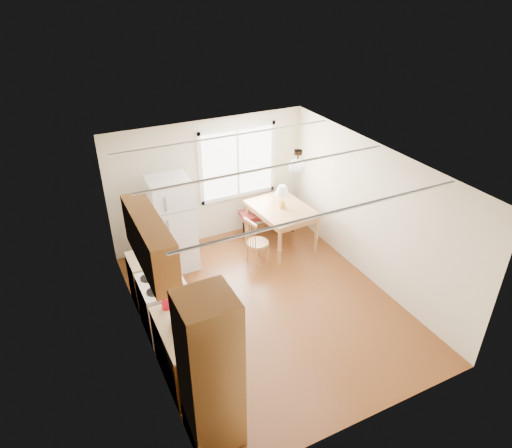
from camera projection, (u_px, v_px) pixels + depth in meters
room_shell at (269, 242)px, 7.03m from camera, size 4.60×5.60×2.62m
kitchen_run at (177, 321)px, 6.08m from camera, size 0.65×3.40×2.20m
window_unit at (238, 163)px, 9.04m from camera, size 1.64×0.05×1.51m
pendant_light at (297, 166)px, 7.12m from camera, size 0.26×0.26×0.40m
refrigerator at (173, 224)px, 8.25m from camera, size 0.75×0.77×1.77m
bench at (269, 213)px, 9.44m from camera, size 1.24×0.59×0.55m
dining_table at (282, 212)px, 8.97m from camera, size 1.10×1.41×0.83m
chair at (254, 240)px, 8.45m from camera, size 0.44×0.43×0.94m
table_lamp at (282, 192)px, 8.75m from camera, size 0.27×0.27×0.47m
coffee_maker at (180, 318)px, 5.83m from camera, size 0.23×0.27×0.37m
kettle at (166, 303)px, 6.16m from camera, size 0.12×0.12×0.23m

